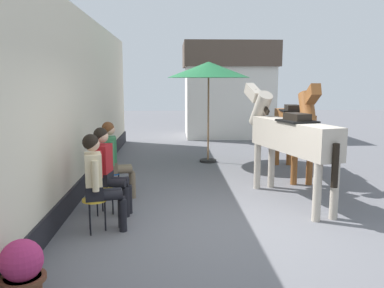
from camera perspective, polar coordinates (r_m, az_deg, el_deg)
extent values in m
plane|color=slate|center=(8.70, 2.06, -4.96)|extent=(40.00, 40.00, 0.00)
cube|color=beige|center=(7.16, -17.67, 5.39)|extent=(0.30, 14.00, 3.40)
cube|color=black|center=(7.39, -16.95, -6.43)|extent=(0.34, 14.00, 0.36)
cube|color=silver|center=(15.39, 5.15, 6.01)|extent=(3.20, 2.40, 2.60)
cube|color=brown|center=(15.40, 5.24, 12.53)|extent=(3.40, 2.60, 0.90)
cylinder|color=gold|center=(5.75, -13.79, -7.77)|extent=(0.34, 0.34, 0.03)
cylinder|color=black|center=(5.83, -12.31, -9.96)|extent=(0.02, 0.02, 0.45)
cylinder|color=black|center=(5.94, -14.44, -9.69)|extent=(0.02, 0.02, 0.45)
cylinder|color=black|center=(5.71, -14.37, -10.45)|extent=(0.02, 0.02, 0.45)
cube|color=black|center=(5.72, -13.84, -6.67)|extent=(0.31, 0.37, 0.20)
cube|color=beige|center=(5.64, -13.96, -3.53)|extent=(0.29, 0.38, 0.44)
sphere|color=tan|center=(5.58, -14.09, -0.02)|extent=(0.20, 0.20, 0.20)
sphere|color=black|center=(5.57, -14.31, 0.27)|extent=(0.22, 0.22, 0.22)
cylinder|color=black|center=(5.82, -11.97, -6.84)|extent=(0.40, 0.21, 0.13)
cylinder|color=black|center=(5.92, -10.01, -9.54)|extent=(0.11, 0.11, 0.46)
cylinder|color=black|center=(5.67, -11.85, -7.27)|extent=(0.40, 0.21, 0.13)
cylinder|color=black|center=(5.77, -9.84, -10.03)|extent=(0.11, 0.11, 0.46)
cylinder|color=beige|center=(5.85, -13.82, -3.59)|extent=(0.09, 0.09, 0.42)
cylinder|color=beige|center=(5.46, -13.65, -4.48)|extent=(0.09, 0.09, 0.42)
cylinder|color=gold|center=(6.47, -12.53, -5.83)|extent=(0.34, 0.34, 0.03)
cylinder|color=black|center=(6.50, -11.28, -7.94)|extent=(0.02, 0.02, 0.45)
cylinder|color=black|center=(6.67, -12.69, -7.53)|extent=(0.02, 0.02, 0.45)
cylinder|color=black|center=(6.45, -13.40, -8.13)|extent=(0.02, 0.02, 0.45)
cube|color=black|center=(6.45, -12.56, -4.84)|extent=(0.29, 0.36, 0.20)
cube|color=maroon|center=(6.38, -12.66, -2.05)|extent=(0.27, 0.37, 0.44)
sphere|color=tan|center=(6.32, -12.77, 1.06)|extent=(0.20, 0.20, 0.20)
sphere|color=black|center=(6.32, -12.95, 1.34)|extent=(0.22, 0.22, 0.22)
cylinder|color=black|center=(6.47, -10.72, -5.18)|extent=(0.40, 0.19, 0.13)
cylinder|color=black|center=(6.50, -9.03, -7.82)|extent=(0.11, 0.11, 0.46)
cylinder|color=black|center=(6.33, -11.15, -5.53)|extent=(0.40, 0.19, 0.13)
cylinder|color=black|center=(6.35, -9.42, -8.23)|extent=(0.11, 0.11, 0.46)
cylinder|color=maroon|center=(6.57, -11.91, -2.15)|extent=(0.09, 0.09, 0.42)
cylinder|color=maroon|center=(6.20, -13.08, -2.86)|extent=(0.09, 0.09, 0.42)
cylinder|color=#194C99|center=(7.31, -11.56, -4.10)|extent=(0.34, 0.34, 0.03)
cylinder|color=black|center=(7.37, -10.41, -5.87)|extent=(0.02, 0.02, 0.45)
cylinder|color=black|center=(7.48, -12.08, -5.71)|extent=(0.02, 0.02, 0.45)
cylinder|color=black|center=(7.24, -12.01, -6.19)|extent=(0.02, 0.02, 0.45)
cube|color=brown|center=(7.28, -11.59, -3.22)|extent=(0.30, 0.36, 0.20)
cube|color=#337247|center=(7.22, -11.67, -0.74)|extent=(0.28, 0.38, 0.44)
sphere|color=tan|center=(7.17, -11.76, 2.02)|extent=(0.20, 0.20, 0.20)
sphere|color=#593319|center=(7.17, -11.93, 2.25)|extent=(0.22, 0.22, 0.22)
cylinder|color=brown|center=(7.38, -10.13, -3.41)|extent=(0.40, 0.20, 0.13)
cylinder|color=brown|center=(7.46, -8.60, -5.60)|extent=(0.11, 0.11, 0.46)
cylinder|color=brown|center=(7.22, -10.04, -3.68)|extent=(0.40, 0.20, 0.13)
cylinder|color=brown|center=(7.31, -8.48, -5.91)|extent=(0.11, 0.11, 0.46)
cylinder|color=#337247|center=(7.43, -11.57, -0.86)|extent=(0.09, 0.09, 0.42)
cylinder|color=#337247|center=(7.03, -11.43, -1.40)|extent=(0.09, 0.09, 0.42)
cube|color=#B2A899|center=(7.02, 14.25, 1.05)|extent=(1.00, 2.24, 0.52)
cylinder|color=#B2A899|center=(7.91, 9.33, -3.15)|extent=(0.13, 0.13, 0.90)
cylinder|color=#B2A899|center=(8.05, 11.29, -2.98)|extent=(0.13, 0.13, 0.90)
cylinder|color=#B2A899|center=(6.30, 17.46, -6.60)|extent=(0.13, 0.13, 0.90)
cylinder|color=#B2A899|center=(6.48, 19.71, -6.28)|extent=(0.13, 0.13, 0.90)
cylinder|color=#B2A899|center=(8.02, 9.80, 4.96)|extent=(0.43, 0.68, 0.73)
cube|color=#B2A899|center=(8.31, 8.76, 7.24)|extent=(0.31, 0.56, 0.40)
cube|color=black|center=(7.99, 9.89, 5.95)|extent=(0.20, 0.62, 0.48)
cylinder|color=black|center=(6.15, 19.80, -2.92)|extent=(0.12, 0.12, 0.65)
cube|color=black|center=(6.91, 14.78, 3.19)|extent=(0.64, 0.71, 0.03)
cube|color=black|center=(6.90, 14.81, 3.77)|extent=(0.39, 0.50, 0.12)
cube|color=brown|center=(9.25, 14.20, 2.91)|extent=(0.61, 2.23, 0.52)
cylinder|color=brown|center=(8.45, 16.48, -2.62)|extent=(0.13, 0.13, 0.90)
cylinder|color=brown|center=(8.37, 14.42, -2.64)|extent=(0.13, 0.13, 0.90)
cylinder|color=brown|center=(10.30, 13.74, -0.46)|extent=(0.13, 0.13, 0.90)
cylinder|color=brown|center=(10.24, 12.05, -0.45)|extent=(0.13, 0.13, 0.90)
cylinder|color=brown|center=(8.05, 16.16, 4.75)|extent=(0.33, 0.65, 0.73)
cube|color=brown|center=(7.70, 16.89, 6.83)|extent=(0.22, 0.54, 0.40)
cube|color=black|center=(8.06, 16.16, 5.75)|extent=(0.09, 0.63, 0.48)
cylinder|color=black|center=(10.38, 12.79, 2.08)|extent=(0.11, 0.11, 0.65)
cube|color=black|center=(9.32, 14.14, 4.66)|extent=(0.54, 0.64, 0.03)
cube|color=black|center=(9.31, 14.15, 5.09)|extent=(0.31, 0.46, 0.12)
cylinder|color=brown|center=(4.27, -23.04, -17.28)|extent=(0.43, 0.43, 0.04)
sphere|color=#B22D66|center=(4.20, -23.20, -15.07)|extent=(0.40, 0.40, 0.40)
cylinder|color=black|center=(10.46, 2.31, -2.40)|extent=(0.44, 0.44, 0.06)
cylinder|color=olive|center=(10.30, 2.34, 3.44)|extent=(0.04, 0.04, 2.20)
cone|color=#1E6638|center=(10.26, 2.39, 10.58)|extent=(2.10, 2.10, 0.40)
cube|color=black|center=(8.10, -9.53, -5.41)|extent=(0.30, 0.23, 0.20)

